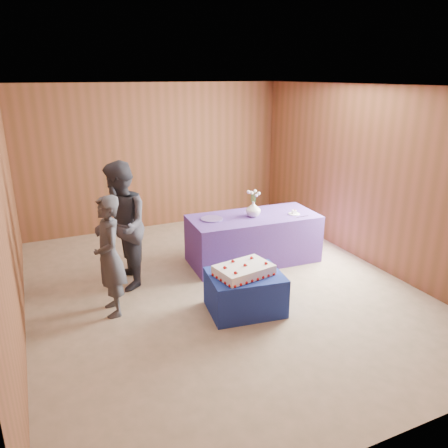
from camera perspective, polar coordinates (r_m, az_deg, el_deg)
ground at (r=6.16m, az=-0.51°, el=-8.39°), size 6.00×6.00×0.00m
room_shell at (r=5.56m, az=-0.56°, el=8.34°), size 5.04×6.04×2.72m
cake_table at (r=5.52m, az=2.77°, el=-8.89°), size 0.99×0.82×0.50m
serving_table at (r=6.90m, az=3.83°, el=-1.90°), size 2.05×1.01×0.75m
sheet_cake at (r=5.37m, az=2.60°, el=-6.03°), size 0.77×0.59×0.16m
vase at (r=6.73m, az=3.84°, el=1.97°), size 0.25×0.25×0.24m
flower_spray at (r=6.66m, az=3.89°, el=4.06°), size 0.21×0.21×0.16m
platter at (r=6.59m, az=-1.61°, el=0.67°), size 0.37×0.37×0.02m
plate at (r=6.93m, az=9.13°, el=1.32°), size 0.20×0.20×0.01m
cake_slice at (r=6.92m, az=9.15°, el=1.59°), size 0.07×0.07×0.08m
knife at (r=6.82m, az=10.05°, el=0.93°), size 0.26×0.04×0.00m
guest_left at (r=5.43m, az=-14.74°, el=-4.13°), size 0.37×0.55×1.51m
guest_right at (r=6.06m, az=-13.31°, el=-0.30°), size 0.68×0.86×1.76m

